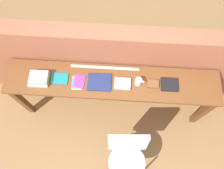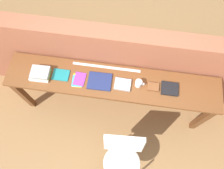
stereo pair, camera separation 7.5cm
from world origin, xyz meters
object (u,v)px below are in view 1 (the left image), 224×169
(book_stack_leftmost, at_px, (39,79))
(pamphlet_pile_colourful, at_px, (78,82))
(mug, at_px, (139,82))
(book_repair_rightmost, at_px, (169,85))
(magazine_cycling, at_px, (60,78))
(chair_white_moulded, at_px, (127,155))
(book_open_centre, at_px, (99,82))
(leather_journal_brown, at_px, (153,84))

(book_stack_leftmost, relative_size, pamphlet_pile_colourful, 1.23)
(mug, distance_m, book_repair_rightmost, 0.36)
(magazine_cycling, height_order, book_repair_rightmost, book_repair_rightmost)
(pamphlet_pile_colourful, bearing_deg, book_repair_rightmost, 1.99)
(chair_white_moulded, xyz_separation_m, book_stack_leftmost, (-1.06, 0.73, 0.40))
(mug, bearing_deg, book_open_centre, -177.47)
(magazine_cycling, relative_size, book_repair_rightmost, 1.00)
(pamphlet_pile_colourful, xyz_separation_m, book_repair_rightmost, (1.05, 0.04, 0.01))
(pamphlet_pile_colourful, xyz_separation_m, book_open_centre, (0.25, 0.02, 0.00))
(book_open_centre, distance_m, mug, 0.45)
(magazine_cycling, bearing_deg, book_stack_leftmost, -171.60)
(book_stack_leftmost, xyz_separation_m, mug, (1.13, 0.04, 0.00))
(chair_white_moulded, relative_size, magazine_cycling, 4.65)
(book_stack_leftmost, bearing_deg, leather_journal_brown, 1.46)
(magazine_cycling, bearing_deg, leather_journal_brown, -0.17)
(chair_white_moulded, xyz_separation_m, book_open_centre, (-0.37, 0.75, 0.36))
(chair_white_moulded, height_order, pamphlet_pile_colourful, chair_white_moulded)
(mug, bearing_deg, book_repair_rightmost, -0.12)
(book_stack_leftmost, height_order, pamphlet_pile_colourful, book_stack_leftmost)
(chair_white_moulded, height_order, book_stack_leftmost, book_stack_leftmost)
(magazine_cycling, bearing_deg, chair_white_moulded, -42.71)
(magazine_cycling, bearing_deg, book_repair_rightmost, -0.06)
(book_repair_rightmost, bearing_deg, chair_white_moulded, -119.32)
(book_repair_rightmost, bearing_deg, book_open_centre, -178.77)
(book_open_centre, height_order, book_repair_rightmost, book_repair_rightmost)
(book_open_centre, relative_size, leather_journal_brown, 2.08)
(book_open_centre, height_order, mug, mug)
(magazine_cycling, xyz_separation_m, leather_journal_brown, (1.07, -0.00, 0.01))
(book_open_centre, distance_m, leather_journal_brown, 0.61)
(chair_white_moulded, distance_m, leather_journal_brown, 0.88)
(pamphlet_pile_colourful, relative_size, mug, 1.77)
(mug, height_order, book_repair_rightmost, mug)
(chair_white_moulded, relative_size, book_stack_leftmost, 3.74)
(mug, bearing_deg, chair_white_moulded, -95.48)
(pamphlet_pile_colourful, xyz_separation_m, mug, (0.69, 0.04, 0.04))
(book_stack_leftmost, height_order, leather_journal_brown, book_stack_leftmost)
(chair_white_moulded, distance_m, mug, 0.87)
(chair_white_moulded, relative_size, leather_journal_brown, 6.86)
(book_open_centre, relative_size, mug, 2.46)
(pamphlet_pile_colourful, height_order, leather_journal_brown, leather_journal_brown)
(book_stack_leftmost, bearing_deg, mug, 1.84)
(chair_white_moulded, distance_m, pamphlet_pile_colourful, 1.02)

